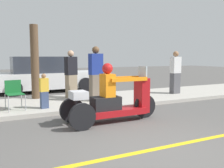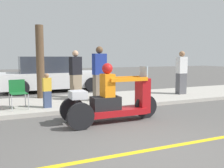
{
  "view_description": "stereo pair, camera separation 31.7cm",
  "coord_description": "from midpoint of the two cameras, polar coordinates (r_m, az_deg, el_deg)",
  "views": [
    {
      "loc": [
        -2.56,
        -3.4,
        1.6
      ],
      "look_at": [
        0.13,
        1.98,
        0.94
      ],
      "focal_mm": 40.0,
      "sensor_mm": 36.0,
      "label": 1
    },
    {
      "loc": [
        -2.28,
        -3.54,
        1.6
      ],
      "look_at": [
        0.13,
        1.98,
        0.94
      ],
      "focal_mm": 40.0,
      "sensor_mm": 36.0,
      "label": 2
    }
  ],
  "objects": [
    {
      "name": "spectator_mid_group",
      "position": [
        8.35,
        -1.79,
        2.15
      ],
      "size": [
        0.46,
        0.3,
        1.82
      ],
      "color": "#726656",
      "rests_on": "sidewalk_strip"
    },
    {
      "name": "parked_car_lot_left",
      "position": [
        11.86,
        -12.65,
        2.03
      ],
      "size": [
        4.68,
        1.96,
        1.6
      ],
      "color": "silver",
      "rests_on": "ground"
    },
    {
      "name": "folding_chair_set_back",
      "position": [
        7.54,
        -19.61,
        -1.51
      ],
      "size": [
        0.51,
        0.51,
        0.82
      ],
      "color": "#A5A8AD",
      "rests_on": "sidewalk_strip"
    },
    {
      "name": "tree_trunk",
      "position": [
        9.21,
        -15.15,
        4.91
      ],
      "size": [
        0.28,
        0.28,
        2.58
      ],
      "color": "brown",
      "rests_on": "sidewalk_strip"
    },
    {
      "name": "spectator_near_curb",
      "position": [
        10.27,
        16.44,
        2.34
      ],
      "size": [
        0.42,
        0.28,
        1.69
      ],
      "color": "#515156",
      "rests_on": "sidewalk_strip"
    },
    {
      "name": "ground_plane",
      "position": [
        4.52,
        10.97,
        -14.57
      ],
      "size": [
        60.0,
        60.0,
        0.0
      ],
      "primitive_type": "plane",
      "color": "#565451"
    },
    {
      "name": "spectator_by_tree",
      "position": [
        7.42,
        -13.44,
        -1.61
      ],
      "size": [
        0.25,
        0.17,
        1.0
      ],
      "color": "#38476B",
      "rests_on": "sidewalk_strip"
    },
    {
      "name": "sidewalk_strip",
      "position": [
        8.56,
        -6.75,
        -4.11
      ],
      "size": [
        28.0,
        2.8,
        0.12
      ],
      "color": "#B2ADA3",
      "rests_on": "ground"
    },
    {
      "name": "spectator_with_child",
      "position": [
        9.08,
        -7.31,
        2.08
      ],
      "size": [
        0.46,
        0.35,
        1.7
      ],
      "color": "gray",
      "rests_on": "sidewalk_strip"
    },
    {
      "name": "motorcycle_trike",
      "position": [
        6.12,
        1.58,
        -3.99
      ],
      "size": [
        2.47,
        0.83,
        1.45
      ],
      "color": "black",
      "rests_on": "ground"
    },
    {
      "name": "lane_stripe",
      "position": [
        4.59,
        12.33,
        -14.24
      ],
      "size": [
        24.0,
        0.12,
        0.01
      ],
      "color": "gold",
      "rests_on": "ground"
    }
  ]
}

